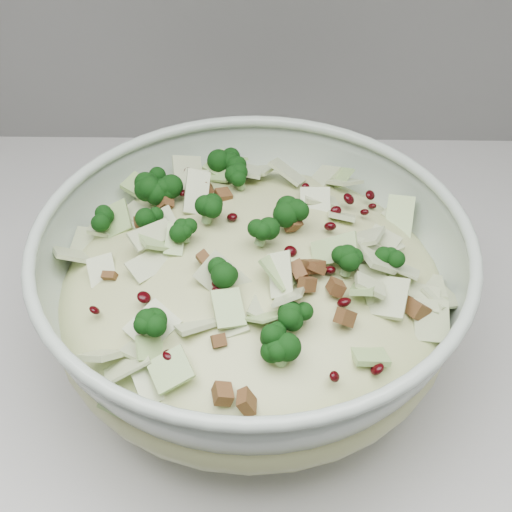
{
  "coord_description": "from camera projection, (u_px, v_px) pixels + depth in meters",
  "views": [
    {
      "loc": [
        -0.07,
        1.16,
        1.43
      ],
      "look_at": [
        -0.07,
        1.62,
        1.01
      ],
      "focal_mm": 50.0,
      "sensor_mm": 36.0,
      "label": 1
    }
  ],
  "objects": [
    {
      "name": "salad",
      "position": [
        253.0,
        276.0,
        0.62
      ],
      "size": [
        0.46,
        0.46,
        0.15
      ],
      "rotation": [
        0.0,
        0.0,
        -0.45
      ],
      "color": "beige",
      "rests_on": "mixing_bowl"
    },
    {
      "name": "counter",
      "position": [
        307.0,
        494.0,
        1.06
      ],
      "size": [
        3.6,
        0.6,
        0.9
      ],
      "primitive_type": "cube",
      "color": "#B6B5B1",
      "rests_on": "floor"
    },
    {
      "name": "mixing_bowl",
      "position": [
        253.0,
        295.0,
        0.63
      ],
      "size": [
        0.39,
        0.39,
        0.15
      ],
      "rotation": [
        0.0,
        0.0,
        -0.04
      ],
      "color": "#B0C1B1",
      "rests_on": "counter"
    }
  ]
}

